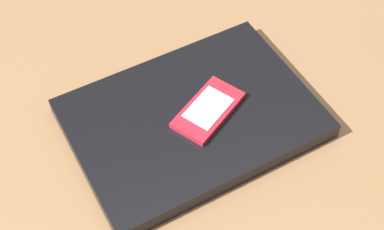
{
  "coord_description": "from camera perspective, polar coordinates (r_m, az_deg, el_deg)",
  "views": [
    {
      "loc": [
        9.48,
        44.29,
        63.55
      ],
      "look_at": [
        -3.11,
        0.96,
        5.0
      ],
      "focal_mm": 51.67,
      "sensor_mm": 36.0,
      "label": 1
    }
  ],
  "objects": [
    {
      "name": "cell_phone_on_laptop",
      "position": [
        0.73,
        1.68,
        0.55
      ],
      "size": [
        11.31,
        10.52,
        0.94
      ],
      "color": "red",
      "rests_on": "laptop_closed"
    },
    {
      "name": "desk_surface",
      "position": [
        0.77,
        -2.43,
        -1.56
      ],
      "size": [
        120.0,
        80.0,
        3.0
      ],
      "primitive_type": "cube",
      "color": "olive",
      "rests_on": "ground"
    },
    {
      "name": "laptop_closed",
      "position": [
        0.75,
        0.0,
        -0.36
      ],
      "size": [
        36.33,
        29.34,
        2.49
      ],
      "primitive_type": "cube",
      "rotation": [
        0.0,
        0.0,
        0.22
      ],
      "color": "black",
      "rests_on": "desk_surface"
    }
  ]
}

